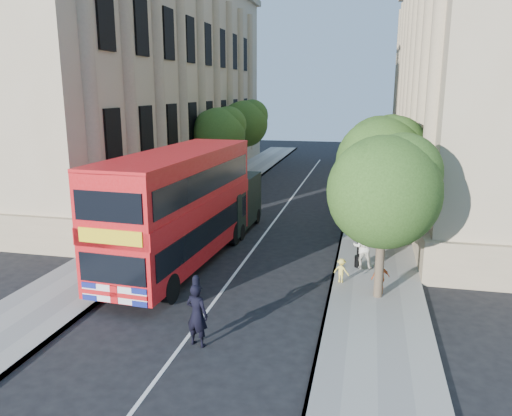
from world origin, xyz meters
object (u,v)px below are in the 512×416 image
Objects in this scene: lamp_post at (360,213)px; box_van at (232,205)px; double_decker_bus at (179,205)px; woman_pedestrian at (363,247)px; police_constable at (197,315)px.

box_van is at bearing 145.43° from lamp_post.
double_decker_bus is 8.02m from woman_pedestrian.
double_decker_bus is 2.10× the size of box_van.
woman_pedestrian is at bearing -32.77° from box_van.
box_van is (0.67, 5.96, -1.29)m from double_decker_bus.
police_constable is at bearing -78.12° from box_van.
lamp_post is 9.05m from police_constable.
lamp_post is 1.48m from woman_pedestrian.
box_van reaches higher than police_constable.
police_constable is 9.00m from woman_pedestrian.
double_decker_bus reaches higher than woman_pedestrian.
lamp_post is 0.48× the size of double_decker_bus.
box_van is 2.60× the size of police_constable.
lamp_post reaches higher than double_decker_bus.
police_constable is (2.35, -12.43, -0.44)m from box_van.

